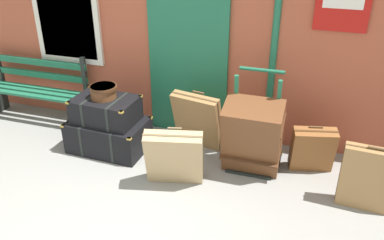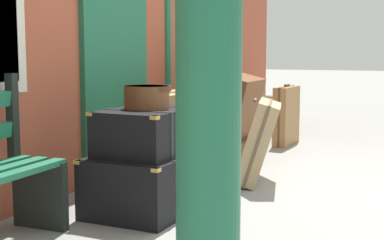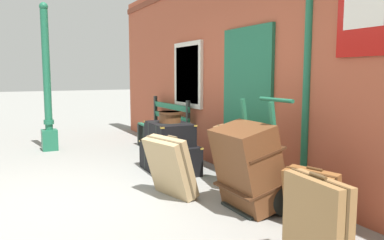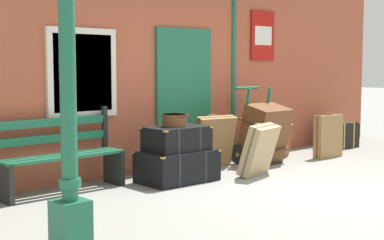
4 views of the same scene
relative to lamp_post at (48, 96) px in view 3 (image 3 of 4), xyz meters
The scene contains 13 objects.
ground_plane 3.51m from the lamp_post, ahead, with size 60.00×60.00×0.00m, color gray.
brick_facade 4.13m from the lamp_post, 35.48° to the left, with size 10.40×0.35×3.20m.
lamp_post is the anchor object (origin of this frame).
platform_bench 2.29m from the lamp_post, 61.35° to the left, with size 1.60×0.43×1.01m.
steamer_trunk_base 3.01m from the lamp_post, 29.39° to the left, with size 1.04×0.69×0.43m.
steamer_trunk_middle 2.92m from the lamp_post, 29.51° to the left, with size 0.84×0.59×0.33m.
round_hatbox 2.89m from the lamp_post, 30.01° to the left, with size 0.35×0.34×0.17m.
porters_trolley 4.79m from the lamp_post, 20.69° to the left, with size 0.71×0.56×1.21m.
large_brown_trunk 4.70m from the lamp_post, 18.72° to the left, with size 0.70×0.63×0.96m.
suitcase_cream 5.88m from the lamp_post, 11.69° to the left, with size 0.59×0.21×0.76m.
suitcase_charcoal 4.12m from the lamp_post, 26.71° to the left, with size 0.70×0.45×0.81m.
suitcase_brown 5.46m from the lamp_post, 18.69° to the left, with size 0.56×0.40×0.60m.
suitcase_caramel 3.81m from the lamp_post, 14.46° to the left, with size 0.72×0.52×0.74m.
Camera 3 is at (4.35, -0.63, 1.47)m, focal length 35.60 mm.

